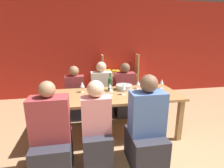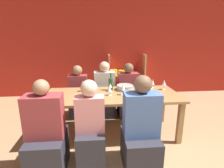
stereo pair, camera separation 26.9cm
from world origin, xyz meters
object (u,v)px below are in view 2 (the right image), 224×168
at_px(person_near_c, 47,139).
at_px(person_far_c, 79,98).
at_px(shelf_unit, 125,81).
at_px(wine_bottle_green, 111,83).
at_px(wine_glass_empty_c, 153,82).
at_px(person_far_a, 128,96).
at_px(wine_glass_white_d, 151,84).
at_px(person_near_b, 91,135).
at_px(wine_glass_white_a, 136,90).
at_px(wine_glass_white_b, 83,84).
at_px(dining_table, 113,99).
at_px(wine_glass_empty_b, 140,84).
at_px(person_far_b, 105,96).
at_px(wine_glass_white_e, 164,83).
at_px(mixing_bowl, 125,87).
at_px(wine_glass_white_c, 123,88).
at_px(person_near_a, 140,135).
at_px(wine_glass_red_a, 110,86).

bearing_deg(person_near_c, person_far_c, 81.16).
bearing_deg(shelf_unit, wine_bottle_green, -107.32).
relative_size(wine_glass_empty_c, person_far_a, 0.14).
relative_size(wine_glass_white_d, person_far_a, 0.12).
bearing_deg(person_near_b, wine_glass_white_d, 41.84).
bearing_deg(wine_glass_white_a, wine_glass_white_b, 158.62).
bearing_deg(dining_table, wine_bottle_green, 92.60).
xyz_separation_m(person_near_c, person_far_c, (0.25, 1.60, -0.03)).
bearing_deg(wine_glass_white_b, shelf_unit, 60.30).
bearing_deg(wine_glass_white_d, person_far_c, 157.47).
height_order(shelf_unit, wine_bottle_green, shelf_unit).
height_order(wine_bottle_green, wine_glass_empty_b, wine_bottle_green).
xyz_separation_m(wine_glass_white_b, person_far_b, (0.41, 0.62, -0.45)).
bearing_deg(person_near_b, wine_glass_white_e, 34.78).
bearing_deg(person_far_b, shelf_unit, -117.64).
relative_size(mixing_bowl, wine_glass_empty_b, 2.10).
height_order(wine_glass_empty_c, person_near_c, person_near_c).
xyz_separation_m(mixing_bowl, wine_glass_white_c, (-0.08, -0.29, 0.08)).
distance_m(person_near_a, person_near_b, 0.65).
xyz_separation_m(wine_bottle_green, wine_glass_empty_b, (0.53, 0.02, -0.02)).
xyz_separation_m(wine_glass_white_a, wine_glass_empty_b, (0.15, 0.38, -0.01)).
xyz_separation_m(person_near_a, person_far_c, (-0.94, 1.63, -0.04)).
xyz_separation_m(wine_glass_empty_b, wine_glass_empty_c, (0.27, 0.07, 0.01)).
relative_size(shelf_unit, person_far_c, 1.07).
xyz_separation_m(mixing_bowl, person_near_c, (-1.15, -1.02, -0.36)).
bearing_deg(person_far_c, person_far_a, 179.64).
xyz_separation_m(wine_glass_white_e, person_near_c, (-1.87, -0.97, -0.44)).
bearing_deg(wine_glass_empty_b, wine_glass_red_a, -169.23).
xyz_separation_m(shelf_unit, wine_glass_white_c, (-0.41, -2.16, 0.44)).
bearing_deg(wine_glass_empty_c, wine_glass_white_b, -175.33).
bearing_deg(person_far_c, mixing_bowl, 147.30).
relative_size(wine_glass_white_a, wine_glass_white_d, 1.09).
bearing_deg(wine_bottle_green, wine_glass_white_e, -2.85).
bearing_deg(person_near_a, dining_table, 109.40).
relative_size(person_near_b, person_far_c, 1.06).
relative_size(wine_glass_red_a, wine_glass_white_c, 0.84).
height_order(wine_bottle_green, person_far_c, person_far_c).
xyz_separation_m(mixing_bowl, person_near_a, (0.04, -1.05, -0.34)).
bearing_deg(wine_glass_white_d, wine_glass_red_a, -172.85).
xyz_separation_m(wine_glass_white_d, person_near_a, (-0.44, -1.05, -0.40)).
xyz_separation_m(wine_glass_white_c, wine_glass_empty_c, (0.62, 0.37, -0.02)).
height_order(wine_glass_white_c, wine_glass_white_d, wine_glass_white_c).
height_order(wine_bottle_green, wine_glass_empty_c, wine_bottle_green).
distance_m(wine_glass_white_b, person_far_b, 0.87).
distance_m(wine_bottle_green, wine_glass_red_a, 0.09).
bearing_deg(wine_glass_red_a, person_near_a, -71.70).
bearing_deg(wine_glass_white_d, wine_glass_white_c, -152.42).
bearing_deg(wine_glass_white_a, shelf_unit, 84.77).
bearing_deg(wine_glass_empty_c, wine_glass_white_d, -129.86).
bearing_deg(wine_glass_white_a, wine_glass_empty_c, 46.81).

